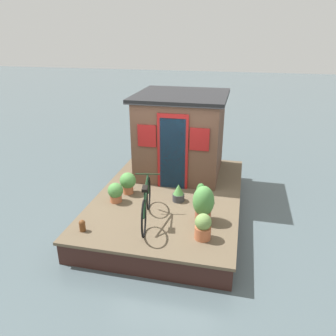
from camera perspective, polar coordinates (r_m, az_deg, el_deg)
ground_plane at (r=7.98m, az=0.32°, el=-7.47°), size 60.00×60.00×0.00m
houseboat_deck at (r=7.86m, az=0.33°, el=-5.87°), size 4.80×3.21×0.50m
houseboat_cabin at (r=8.53m, az=2.24°, el=5.88°), size 2.20×2.24×2.07m
bicycle at (r=6.48m, az=-3.77°, el=-6.11°), size 1.68×0.51×0.84m
potted_plant_thyme at (r=6.51m, az=6.11°, el=-6.10°), size 0.42×0.42×0.75m
potted_plant_sage at (r=7.33m, az=-9.02°, el=-4.12°), size 0.34×0.34×0.44m
potted_plant_fern at (r=7.30m, az=5.66°, el=-4.19°), size 0.20×0.20×0.43m
potted_plant_geranium at (r=7.65m, az=-6.93°, el=-2.42°), size 0.37×0.37×0.51m
potted_plant_succulent at (r=6.05m, az=6.05°, el=-10.00°), size 0.30×0.30×0.50m
potted_plant_lavender at (r=7.30m, az=1.82°, el=-4.34°), size 0.26×0.26×0.40m
mooring_bollard at (r=6.49m, az=-14.56°, el=-9.51°), size 0.12×0.12×0.23m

